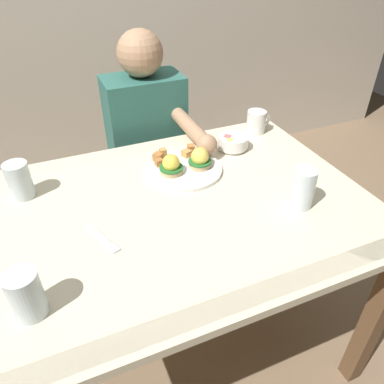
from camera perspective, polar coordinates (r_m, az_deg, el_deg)
ground_plane at (r=1.74m, az=-1.04°, el=-21.57°), size 6.00×6.00×0.00m
dining_table at (r=1.25m, az=-1.35°, el=-5.76°), size 1.20×0.90×0.74m
eggs_benedict_plate at (r=1.34m, az=-1.11°, el=4.11°), size 0.27×0.27×0.09m
fruit_bowl at (r=1.48m, az=6.26°, el=7.62°), size 0.12×0.12×0.06m
coffee_mug at (r=1.62m, az=9.92°, el=10.71°), size 0.11×0.08×0.09m
fork at (r=1.09m, az=-13.26°, el=-7.07°), size 0.06×0.15×0.00m
water_glass_near at (r=1.20m, az=16.62°, el=0.32°), size 0.07×0.07×0.13m
water_glass_far at (r=1.31m, az=-24.97°, el=1.31°), size 0.08×0.08×0.12m
water_glass_extra at (r=0.93m, az=-24.08°, el=-14.51°), size 0.08×0.08×0.12m
diner_person at (r=1.74m, az=-6.55°, el=7.55°), size 0.34×0.54×1.14m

